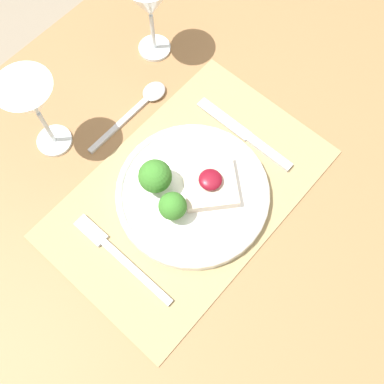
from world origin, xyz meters
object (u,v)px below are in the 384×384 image
at_px(spoon, 144,101).
at_px(wine_glass_far, 32,103).
at_px(fork, 116,253).
at_px(knife, 250,138).
at_px(dinner_plate, 190,192).
at_px(wine_glass_near, 149,2).

height_order(spoon, wine_glass_far, wine_glass_far).
height_order(fork, knife, knife).
xyz_separation_m(fork, knife, (0.31, -0.03, -0.00)).
distance_m(fork, wine_glass_far, 0.27).
bearing_deg(wine_glass_far, knife, -48.08).
height_order(dinner_plate, fork, dinner_plate).
relative_size(dinner_plate, fork, 1.25).
height_order(dinner_plate, knife, dinner_plate).
height_order(dinner_plate, wine_glass_far, wine_glass_far).
distance_m(fork, wine_glass_near, 0.44).
height_order(dinner_plate, wine_glass_near, wine_glass_near).
xyz_separation_m(dinner_plate, knife, (0.16, -0.01, -0.01)).
relative_size(dinner_plate, wine_glass_near, 1.57).
bearing_deg(spoon, wine_glass_far, 157.00).
distance_m(spoon, wine_glass_near, 0.17).
bearing_deg(dinner_plate, fork, 171.72).
height_order(fork, wine_glass_far, wine_glass_far).
distance_m(dinner_plate, spoon, 0.21).
height_order(dinner_plate, spoon, dinner_plate).
xyz_separation_m(dinner_plate, fork, (-0.16, 0.02, -0.01)).
xyz_separation_m(knife, wine_glass_near, (0.04, 0.27, 0.12)).
relative_size(fork, knife, 1.00).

